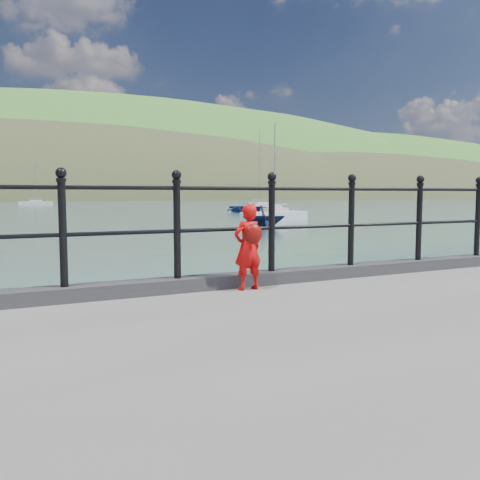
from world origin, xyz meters
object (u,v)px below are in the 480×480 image
launch_blue (250,208)px  sailboat_far (259,207)px  sailboat_deep (36,203)px  railing (226,217)px  child (248,246)px  sailboat_near (274,216)px  launch_navy (264,216)px

launch_blue → sailboat_far: 11.08m
launch_blue → sailboat_deep: size_ratio=0.61×
sailboat_deep → railing: bearing=-81.6°
child → sailboat_far: size_ratio=0.09×
sailboat_near → sailboat_far: bearing=55.4°
launch_navy → railing: bearing=173.1°
sailboat_far → sailboat_near: bearing=-140.9°
child → railing: bearing=-66.6°
child → sailboat_near: bearing=-127.1°
launch_blue → sailboat_near: size_ratio=0.68×
launch_blue → child: bearing=-136.7°
railing → launch_blue: (24.08, 46.12, -1.27)m
launch_navy → sailboat_deep: size_ratio=0.30×
child → sailboat_near: sailboat_near is taller
child → sailboat_near: (17.75, 30.09, -1.16)m
launch_blue → launch_navy: bearing=-134.7°
child → sailboat_deep: bearing=-99.6°
launch_navy → sailboat_far: size_ratio=0.24×
railing → child: 0.44m
child → sailboat_far: sailboat_far is taller
child → launch_blue: child is taller
launch_navy → sailboat_near: bearing=-11.6°
railing → launch_navy: railing is taller
sailboat_near → sailboat_far: 28.32m
railing → launch_navy: bearing=60.2°
launch_navy → sailboat_near: sailboat_near is taller
launch_navy → sailboat_deep: bearing=28.6°
launch_navy → sailboat_deep: sailboat_deep is taller
sailboat_deep → sailboat_near: bearing=-68.3°
child → sailboat_near: 34.95m
railing → launch_navy: size_ratio=6.82×
child → launch_navy: (12.87, 22.98, -0.80)m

